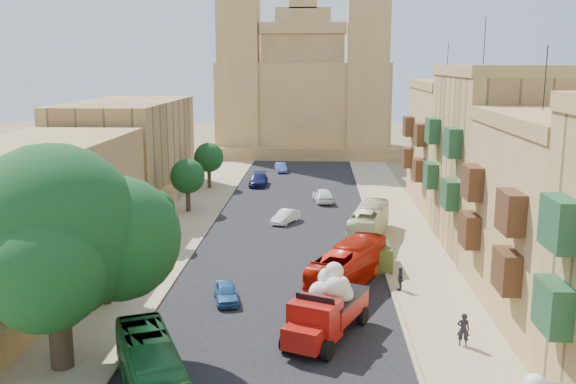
# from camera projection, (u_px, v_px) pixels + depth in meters

# --- Properties ---
(road_surface) EXTENTS (14.00, 140.00, 0.01)m
(road_surface) POSITION_uv_depth(u_px,v_px,m) (290.00, 228.00, 54.97)
(road_surface) COLOR black
(road_surface) RESTS_ON ground
(sidewalk_east) EXTENTS (5.00, 140.00, 0.01)m
(sidewalk_east) POSITION_uv_depth(u_px,v_px,m) (402.00, 230.00, 54.53)
(sidewalk_east) COLOR tan
(sidewalk_east) RESTS_ON ground
(sidewalk_west) EXTENTS (5.00, 140.00, 0.01)m
(sidewalk_west) POSITION_uv_depth(u_px,v_px,m) (181.00, 227.00, 55.40)
(sidewalk_west) COLOR tan
(sidewalk_west) RESTS_ON ground
(kerb_east) EXTENTS (0.25, 140.00, 0.12)m
(kerb_east) POSITION_uv_depth(u_px,v_px,m) (372.00, 229.00, 54.63)
(kerb_east) COLOR tan
(kerb_east) RESTS_ON ground
(kerb_west) EXTENTS (0.25, 140.00, 0.12)m
(kerb_west) POSITION_uv_depth(u_px,v_px,m) (209.00, 227.00, 55.28)
(kerb_west) COLOR tan
(kerb_west) RESTS_ON ground
(townhouse_b) EXTENTS (9.00, 14.00, 14.90)m
(townhouse_b) POSITION_uv_depth(u_px,v_px,m) (570.00, 219.00, 34.51)
(townhouse_b) COLOR #AC884D
(townhouse_b) RESTS_ON ground
(townhouse_c) EXTENTS (9.00, 14.00, 17.40)m
(townhouse_c) POSITION_uv_depth(u_px,v_px,m) (500.00, 159.00, 47.98)
(townhouse_c) COLOR tan
(townhouse_c) RESTS_ON ground
(townhouse_d) EXTENTS (9.00, 14.00, 15.90)m
(townhouse_d) POSITION_uv_depth(u_px,v_px,m) (459.00, 145.00, 61.84)
(townhouse_d) COLOR #AC884D
(townhouse_d) RESTS_ON ground
(west_wall) EXTENTS (1.00, 40.00, 1.80)m
(west_wall) POSITION_uv_depth(u_px,v_px,m) (109.00, 250.00, 45.57)
(west_wall) COLOR #AC884D
(west_wall) RESTS_ON ground
(west_building_low) EXTENTS (10.00, 28.00, 8.40)m
(west_building_low) POSITION_uv_depth(u_px,v_px,m) (16.00, 210.00, 43.21)
(west_building_low) COLOR olive
(west_building_low) RESTS_ON ground
(west_building_mid) EXTENTS (10.00, 22.00, 10.00)m
(west_building_mid) POSITION_uv_depth(u_px,v_px,m) (128.00, 148.00, 68.52)
(west_building_mid) COLOR tan
(west_building_mid) RESTS_ON ground
(church) EXTENTS (28.00, 22.50, 36.30)m
(church) POSITION_uv_depth(u_px,v_px,m) (304.00, 92.00, 100.70)
(church) COLOR #AC884D
(church) RESTS_ON ground
(ficus_tree) EXTENTS (10.51, 9.67, 10.51)m
(ficus_tree) POSITION_uv_depth(u_px,v_px,m) (56.00, 238.00, 28.72)
(ficus_tree) COLOR #362A1B
(ficus_tree) RESTS_ON ground
(street_tree_a) EXTENTS (3.11, 3.11, 4.78)m
(street_tree_a) POSITION_uv_depth(u_px,v_px,m) (105.00, 251.00, 37.17)
(street_tree_a) COLOR #362A1B
(street_tree_a) RESTS_ON ground
(street_tree_b) EXTENTS (2.87, 2.87, 4.42)m
(street_tree_b) POSITION_uv_depth(u_px,v_px,m) (156.00, 209.00, 48.97)
(street_tree_b) COLOR #362A1B
(street_tree_b) RESTS_ON ground
(street_tree_c) EXTENTS (3.30, 3.30, 5.07)m
(street_tree_c) POSITION_uv_depth(u_px,v_px,m) (188.00, 177.00, 60.63)
(street_tree_c) COLOR #362A1B
(street_tree_c) RESTS_ON ground
(street_tree_d) EXTENTS (3.35, 3.35, 5.16)m
(street_tree_d) POSITION_uv_depth(u_px,v_px,m) (209.00, 158.00, 72.37)
(street_tree_d) COLOR #362A1B
(street_tree_d) RESTS_ON ground
(red_truck) EXTENTS (4.72, 6.78, 3.76)m
(red_truck) POSITION_uv_depth(u_px,v_px,m) (326.00, 307.00, 32.84)
(red_truck) COLOR #9E120C
(red_truck) RESTS_ON ground
(olive_pickup) EXTENTS (1.91, 3.99, 1.63)m
(olive_pickup) POSITION_uv_depth(u_px,v_px,m) (377.00, 255.00, 44.72)
(olive_pickup) COLOR #425520
(olive_pickup) RESTS_ON ground
(bus_green_north) EXTENTS (5.46, 9.05, 2.49)m
(bus_green_north) POSITION_uv_depth(u_px,v_px,m) (153.00, 374.00, 26.60)
(bus_green_north) COLOR #1C632C
(bus_green_north) RESTS_ON ground
(bus_red_east) EXTENTS (5.71, 9.49, 2.61)m
(bus_red_east) POSITION_uv_depth(u_px,v_px,m) (348.00, 266.00, 40.57)
(bus_red_east) COLOR #B91807
(bus_red_east) RESTS_ON ground
(bus_cream_east) EXTENTS (4.14, 9.56, 2.59)m
(bus_cream_east) POSITION_uv_depth(u_px,v_px,m) (369.00, 222.00, 51.87)
(bus_cream_east) COLOR beige
(bus_cream_east) RESTS_ON ground
(car_blue_a) EXTENTS (2.04, 3.48, 1.11)m
(car_blue_a) POSITION_uv_depth(u_px,v_px,m) (226.00, 293.00, 38.00)
(car_blue_a) COLOR #2C649D
(car_blue_a) RESTS_ON ground
(car_white_a) EXTENTS (2.56, 3.69, 1.15)m
(car_white_a) POSITION_uv_depth(u_px,v_px,m) (286.00, 217.00, 56.81)
(car_white_a) COLOR white
(car_white_a) RESTS_ON ground
(car_cream) EXTENTS (3.68, 5.57, 1.42)m
(car_cream) POSITION_uv_depth(u_px,v_px,m) (341.00, 263.00, 43.11)
(car_cream) COLOR #FAF8AE
(car_cream) RESTS_ON ground
(car_dkblue) EXTENTS (1.96, 4.77, 1.38)m
(car_dkblue) POSITION_uv_depth(u_px,v_px,m) (258.00, 180.00, 74.08)
(car_dkblue) COLOR #101749
(car_dkblue) RESTS_ON ground
(car_white_b) EXTENTS (2.38, 4.47, 1.45)m
(car_white_b) POSITION_uv_depth(u_px,v_px,m) (323.00, 195.00, 65.25)
(car_white_b) COLOR white
(car_white_b) RESTS_ON ground
(car_blue_b) EXTENTS (1.88, 3.73, 1.17)m
(car_blue_b) POSITION_uv_depth(u_px,v_px,m) (281.00, 168.00, 83.48)
(car_blue_b) COLOR #516ED0
(car_blue_b) RESTS_ON ground
(pedestrian_a) EXTENTS (0.69, 0.52, 1.72)m
(pedestrian_a) POSITION_uv_depth(u_px,v_px,m) (463.00, 329.00, 32.01)
(pedestrian_a) COLOR black
(pedestrian_a) RESTS_ON ground
(pedestrian_c) EXTENTS (0.47, 0.92, 1.52)m
(pedestrian_c) POSITION_uv_depth(u_px,v_px,m) (400.00, 279.00, 39.83)
(pedestrian_c) COLOR #333334
(pedestrian_c) RESTS_ON ground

